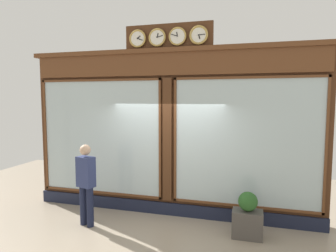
# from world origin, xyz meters

# --- Properties ---
(shop_facade) EXTENTS (6.70, 0.42, 4.21)m
(shop_facade) POSITION_xyz_m (-0.00, -0.13, 1.87)
(shop_facade) COLOR #4C2B16
(shop_facade) RESTS_ON ground_plane
(pedestrian) EXTENTS (0.41, 0.31, 1.69)m
(pedestrian) POSITION_xyz_m (1.45, 1.02, 0.93)
(pedestrian) COLOR #191E38
(pedestrian) RESTS_ON ground_plane
(planter_box) EXTENTS (0.56, 0.36, 0.51)m
(planter_box) POSITION_xyz_m (-1.74, 0.65, 0.26)
(planter_box) COLOR #4C4742
(planter_box) RESTS_ON ground_plane
(planter_shrub) EXTENTS (0.36, 0.36, 0.36)m
(planter_shrub) POSITION_xyz_m (-1.74, 0.65, 0.70)
(planter_shrub) COLOR #285623
(planter_shrub) RESTS_ON planter_box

